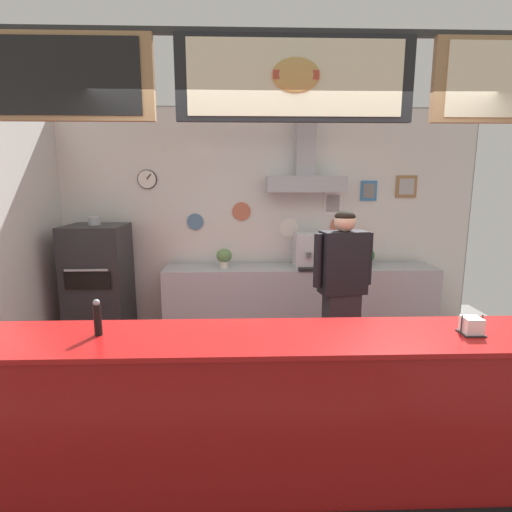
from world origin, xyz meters
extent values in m
plane|color=#514C47|center=(0.00, 0.00, 0.00)|extent=(6.59, 6.59, 0.00)
cube|color=gray|center=(0.00, 2.60, 1.45)|extent=(5.50, 0.12, 2.89)
cube|color=silver|center=(0.00, 2.54, 1.45)|extent=(5.46, 0.01, 2.85)
cylinder|color=black|center=(-1.56, 2.52, 1.98)|extent=(0.25, 0.02, 0.25)
cylinder|color=white|center=(-1.56, 2.51, 1.98)|extent=(0.23, 0.01, 0.23)
cube|color=black|center=(-1.53, 2.50, 2.01)|extent=(0.06, 0.01, 0.07)
cylinder|color=teal|center=(-0.95, 2.52, 1.43)|extent=(0.22, 0.02, 0.22)
cylinder|color=#C1664C|center=(-0.34, 2.52, 1.57)|extent=(0.24, 0.02, 0.24)
cylinder|color=white|center=(0.29, 2.52, 1.35)|extent=(0.26, 0.02, 0.26)
cylinder|color=#C1664C|center=(0.96, 2.52, 1.37)|extent=(0.23, 0.02, 0.23)
cube|color=#997047|center=(1.84, 2.52, 1.89)|extent=(0.28, 0.02, 0.29)
cube|color=#A8A8A8|center=(1.84, 2.51, 1.89)|extent=(0.20, 0.01, 0.21)
cube|color=teal|center=(1.34, 2.52, 1.83)|extent=(0.21, 0.02, 0.26)
cube|color=slate|center=(1.34, 2.51, 1.83)|extent=(0.15, 0.01, 0.19)
cube|color=white|center=(0.87, 2.52, 1.67)|extent=(0.24, 0.02, 0.31)
cube|color=gray|center=(0.87, 2.51, 1.67)|extent=(0.17, 0.01, 0.22)
cube|color=#A3A5AD|center=(0.47, 2.34, 1.92)|extent=(0.98, 0.41, 0.20)
cube|color=#A3A5AD|center=(0.47, 2.42, 2.43)|extent=(0.24, 0.24, 0.82)
cube|color=#2D2D2D|center=(0.00, -0.16, 2.84)|extent=(4.75, 0.04, 0.04)
cube|color=#9E754C|center=(-1.58, -0.19, 2.57)|extent=(1.46, 0.05, 0.51)
cube|color=black|center=(-1.58, -0.22, 2.57)|extent=(1.31, 0.01, 0.45)
cube|color=black|center=(0.00, -0.19, 2.57)|extent=(1.46, 0.05, 0.51)
cube|color=beige|center=(0.00, -0.22, 2.57)|extent=(1.31, 0.01, 0.45)
ellipsoid|color=tan|center=(0.00, -0.23, 2.58)|extent=(0.29, 0.04, 0.20)
cube|color=#B74233|center=(0.00, -0.24, 2.58)|extent=(0.28, 0.01, 0.05)
cube|color=maroon|center=(0.00, -0.53, 0.51)|extent=(4.76, 0.56, 1.03)
cube|color=#B31515|center=(0.00, -0.53, 1.04)|extent=(4.86, 0.59, 0.03)
cube|color=#A3A5AD|center=(0.41, 2.20, 0.44)|extent=(3.45, 0.55, 0.88)
cube|color=gray|center=(0.41, 2.20, 0.16)|extent=(3.28, 0.50, 0.02)
cube|color=#232326|center=(-2.11, 2.09, 0.72)|extent=(0.70, 0.68, 1.44)
cube|color=black|center=(-2.11, 1.74, 0.83)|extent=(0.52, 0.02, 0.20)
cube|color=#A3A5AD|center=(-2.11, 1.72, 0.96)|extent=(0.49, 0.02, 0.02)
cylinder|color=#A3A5AD|center=(-2.11, 2.09, 1.49)|extent=(0.14, 0.14, 0.10)
cube|color=#232328|center=(0.61, 0.87, 0.46)|extent=(0.35, 0.25, 0.91)
cube|color=black|center=(0.61, 0.87, 1.21)|extent=(0.46, 0.29, 0.59)
cylinder|color=black|center=(0.86, 0.92, 1.24)|extent=(0.08, 0.08, 0.50)
cylinder|color=black|center=(0.37, 0.83, 1.24)|extent=(0.08, 0.08, 0.50)
sphere|color=#D8AD8E|center=(0.61, 0.87, 1.59)|extent=(0.20, 0.20, 0.20)
ellipsoid|color=black|center=(0.61, 0.87, 1.64)|extent=(0.19, 0.19, 0.11)
cube|color=silver|center=(0.58, 2.18, 1.10)|extent=(0.50, 0.36, 0.44)
cylinder|color=#4C4C51|center=(0.47, 1.97, 1.08)|extent=(0.06, 0.06, 0.06)
cube|color=black|center=(0.58, 1.96, 0.90)|extent=(0.45, 0.10, 0.04)
sphere|color=black|center=(0.73, 1.98, 1.19)|extent=(0.04, 0.04, 0.04)
cylinder|color=beige|center=(-0.56, 2.17, 0.93)|extent=(0.11, 0.11, 0.09)
ellipsoid|color=#5B844C|center=(-0.56, 2.17, 1.04)|extent=(0.20, 0.20, 0.18)
cylinder|color=#9E563D|center=(1.25, 2.23, 0.91)|extent=(0.13, 0.13, 0.06)
ellipsoid|color=#2D6638|center=(1.25, 2.23, 1.02)|extent=(0.22, 0.22, 0.20)
cylinder|color=black|center=(-1.18, -0.50, 1.15)|extent=(0.04, 0.04, 0.18)
sphere|color=gray|center=(-1.18, -0.50, 1.26)|extent=(0.04, 0.04, 0.04)
cube|color=#262628|center=(1.03, -0.56, 1.06)|extent=(0.12, 0.12, 0.01)
cylinder|color=#262628|center=(0.97, -0.56, 1.12)|extent=(0.01, 0.01, 0.12)
cylinder|color=#262628|center=(1.10, -0.56, 1.12)|extent=(0.01, 0.01, 0.12)
cube|color=white|center=(1.03, -0.56, 1.11)|extent=(0.10, 0.10, 0.10)
camera|label=1|loc=(-0.32, -2.78, 1.96)|focal=28.11mm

